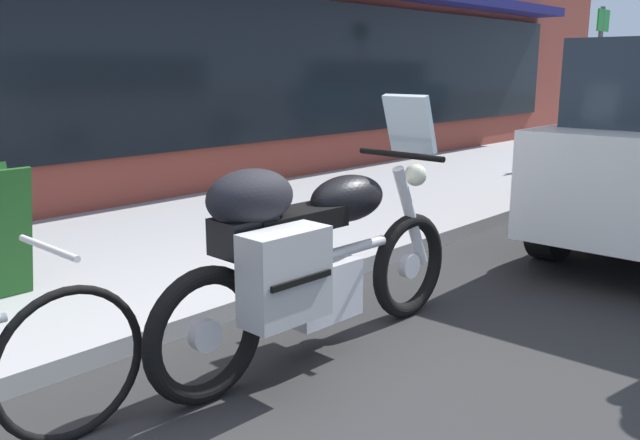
# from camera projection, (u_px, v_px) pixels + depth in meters

# --- Properties ---
(ground_plane) EXTENTS (80.00, 80.00, 0.00)m
(ground_plane) POSITION_uv_depth(u_px,v_px,m) (305.00, 406.00, 3.17)
(ground_plane) COLOR #292929
(sidewalk_curb) EXTENTS (30.00, 3.19, 0.12)m
(sidewalk_curb) POSITION_uv_depth(u_px,v_px,m) (553.00, 158.00, 11.42)
(sidewalk_curb) COLOR #9C9C9C
(sidewalk_curb) RESTS_ON ground_plane
(touring_motorcycle) EXTENTS (2.26, 0.63, 1.41)m
(touring_motorcycle) POSITION_uv_depth(u_px,v_px,m) (310.00, 253.00, 3.53)
(touring_motorcycle) COLOR black
(touring_motorcycle) RESTS_ON ground_plane
(parking_sign_pole) EXTENTS (0.44, 0.07, 2.35)m
(parking_sign_pole) POSITION_uv_depth(u_px,v_px,m) (598.00, 71.00, 10.24)
(parking_sign_pole) COLOR #59595B
(parking_sign_pole) RESTS_ON sidewalk_curb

